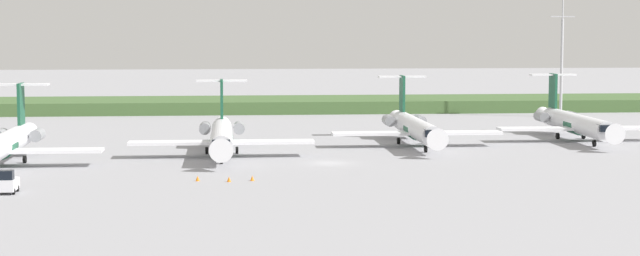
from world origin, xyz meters
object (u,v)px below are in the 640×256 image
regional_jet_fourth (575,122)px  safety_cone_rear_marker (252,178)px  regional_jet_second (222,135)px  regional_jet_third (415,127)px  safety_cone_front_marker (198,178)px  safety_cone_mid_marker (229,179)px  baggage_tug (7,183)px  regional_jet_nearest (5,144)px  antenna_mast (562,54)px

regional_jet_fourth → safety_cone_rear_marker: size_ratio=56.36×
regional_jet_second → regional_jet_third: 27.51m
regional_jet_second → safety_cone_front_marker: size_ratio=56.36×
regional_jet_fourth → safety_cone_mid_marker: regional_jet_fourth is taller
baggage_tug → regional_jet_nearest: bearing=102.1°
regional_jet_second → regional_jet_fourth: same height
regional_jet_nearest → safety_cone_mid_marker: bearing=-30.9°
regional_jet_second → antenna_mast: size_ratio=1.14×
antenna_mast → baggage_tug: bearing=-135.2°
antenna_mast → safety_cone_mid_marker: antenna_mast is taller
regional_jet_nearest → regional_jet_second: size_ratio=1.00×
safety_cone_front_marker → regional_jet_second: bearing=83.6°
regional_jet_third → regional_jet_fourth: same height
regional_jet_third → safety_cone_front_marker: (-28.40, -30.80, -2.26)m
safety_cone_mid_marker → regional_jet_nearest: bearing=149.1°
antenna_mast → safety_cone_rear_marker: bearing=-127.6°
regional_jet_nearest → safety_cone_front_marker: regional_jet_nearest is taller
regional_jet_third → safety_cone_front_marker: bearing=-132.7°
safety_cone_front_marker → safety_cone_rear_marker: bearing=-2.9°
baggage_tug → safety_cone_mid_marker: (21.33, 5.70, -0.73)m
baggage_tug → safety_cone_mid_marker: baggage_tug is taller
regional_jet_second → baggage_tug: regional_jet_second is taller
antenna_mast → baggage_tug: size_ratio=8.52×
regional_jet_fourth → safety_cone_front_marker: regional_jet_fourth is taller
regional_jet_fourth → baggage_tug: bearing=-149.2°
regional_jet_nearest → regional_jet_third: (50.99, 16.24, 0.00)m
antenna_mast → safety_cone_front_marker: bearing=-130.3°
regional_jet_third → safety_cone_rear_marker: regional_jet_third is taller
regional_jet_nearest → baggage_tug: size_ratio=9.69×
regional_jet_nearest → regional_jet_second: (25.02, 7.16, 0.00)m
regional_jet_second → safety_cone_mid_marker: regional_jet_second is taller
baggage_tug → safety_cone_rear_marker: bearing=14.8°
regional_jet_fourth → antenna_mast: bearing=75.0°
safety_cone_mid_marker → antenna_mast: bearing=51.5°
regional_jet_nearest → safety_cone_rear_marker: 32.01m
baggage_tug → antenna_mast: bearing=44.8°
regional_jet_nearest → antenna_mast: 103.71m
safety_cone_front_marker → safety_cone_mid_marker: 3.38m
regional_jet_nearest → regional_jet_second: 26.02m
regional_jet_second → baggage_tug: size_ratio=9.69×
baggage_tug → safety_cone_front_marker: size_ratio=5.82×
safety_cone_front_marker → safety_cone_rear_marker: same height
regional_jet_nearest → safety_cone_rear_marker: bearing=-27.7°
safety_cone_front_marker → safety_cone_rear_marker: size_ratio=1.00×
antenna_mast → safety_cone_rear_marker: antenna_mast is taller
baggage_tug → safety_cone_front_marker: bearing=20.0°
regional_jet_second → antenna_mast: antenna_mast is taller
regional_jet_nearest → antenna_mast: antenna_mast is taller
regional_jet_fourth → safety_cone_rear_marker: regional_jet_fourth is taller
regional_jet_nearest → safety_cone_front_marker: (22.58, -14.56, -2.26)m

